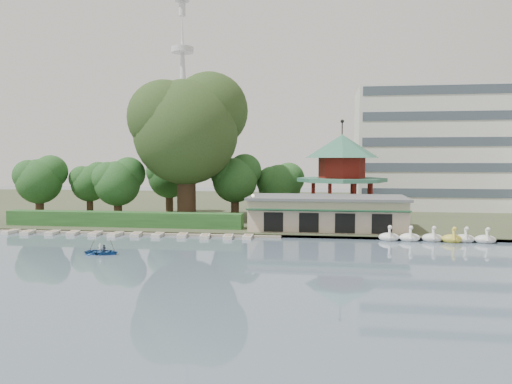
% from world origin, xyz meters
% --- Properties ---
extents(ground_plane, '(220.00, 220.00, 0.00)m').
position_xyz_m(ground_plane, '(0.00, 0.00, 0.00)').
color(ground_plane, slate).
rests_on(ground_plane, ground).
extents(shore, '(220.00, 70.00, 0.40)m').
position_xyz_m(shore, '(0.00, 52.00, 0.20)').
color(shore, '#424930').
rests_on(shore, ground).
extents(embankment, '(220.00, 0.60, 0.30)m').
position_xyz_m(embankment, '(0.00, 17.30, 0.15)').
color(embankment, gray).
rests_on(embankment, ground).
extents(dock, '(34.00, 1.60, 0.24)m').
position_xyz_m(dock, '(-12.00, 17.20, 0.12)').
color(dock, gray).
rests_on(dock, ground).
extents(boathouse, '(18.60, 9.39, 3.90)m').
position_xyz_m(boathouse, '(10.00, 21.97, 2.37)').
color(boathouse, '#C2AB95').
rests_on(boathouse, shore).
extents(pavilion, '(12.40, 12.40, 13.50)m').
position_xyz_m(pavilion, '(12.00, 32.00, 7.48)').
color(pavilion, '#C2AB95').
rests_on(pavilion, shore).
extents(office_building, '(38.00, 18.00, 20.00)m').
position_xyz_m(office_building, '(32.67, 49.00, 9.73)').
color(office_building, silver).
rests_on(office_building, shore).
extents(broadcast_tower, '(8.00, 8.00, 96.00)m').
position_xyz_m(broadcast_tower, '(-42.00, 140.00, 33.98)').
color(broadcast_tower, silver).
rests_on(broadcast_tower, ground).
extents(hedge, '(30.00, 2.00, 1.80)m').
position_xyz_m(hedge, '(-15.00, 20.50, 1.30)').
color(hedge, '#285724').
rests_on(hedge, shore).
extents(lamp_post, '(0.36, 0.36, 4.28)m').
position_xyz_m(lamp_post, '(1.50, 19.00, 3.34)').
color(lamp_post, black).
rests_on(lamp_post, shore).
extents(big_tree, '(15.60, 14.53, 20.32)m').
position_xyz_m(big_tree, '(-8.81, 28.23, 13.33)').
color(big_tree, '#3A281C').
rests_on(big_tree, shore).
extents(small_trees, '(39.98, 16.41, 9.33)m').
position_xyz_m(small_trees, '(-13.07, 31.56, 5.85)').
color(small_trees, '#3A281C').
rests_on(small_trees, shore).
extents(swan_boats, '(11.94, 2.09, 1.92)m').
position_xyz_m(swan_boats, '(21.71, 16.59, 0.40)').
color(swan_boats, white).
rests_on(swan_boats, ground).
extents(moored_rowboats, '(29.48, 2.78, 0.36)m').
position_xyz_m(moored_rowboats, '(-12.63, 15.83, 0.18)').
color(moored_rowboats, silver).
rests_on(moored_rowboats, ground).
extents(rowboat_with_passengers, '(4.39, 3.18, 2.01)m').
position_xyz_m(rowboat_with_passengers, '(-10.51, 5.12, 0.45)').
color(rowboat_with_passengers, '#225193').
rests_on(rowboat_with_passengers, ground).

